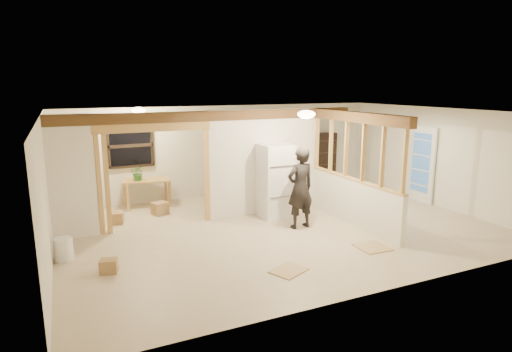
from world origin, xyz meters
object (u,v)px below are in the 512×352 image
shop_vac (73,206)px  bookshelf (323,159)px  refrigerator (275,181)px  work_table (147,193)px  woman (300,188)px

shop_vac → bookshelf: 7.17m
shop_vac → refrigerator: bearing=-21.9°
bookshelf → work_table: bearing=-178.3°
woman → work_table: 4.10m
refrigerator → bookshelf: 3.58m
work_table → bookshelf: bearing=13.7°
work_table → shop_vac: work_table is taller
refrigerator → work_table: refrigerator is taller
refrigerator → woman: size_ratio=0.97×
work_table → bookshelf: 5.40m
work_table → shop_vac: 1.79m
refrigerator → woman: (0.12, -0.94, 0.02)m
work_table → shop_vac: (-1.76, -0.34, -0.04)m
refrigerator → woman: 0.95m
work_table → bookshelf: (5.37, 0.16, 0.46)m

